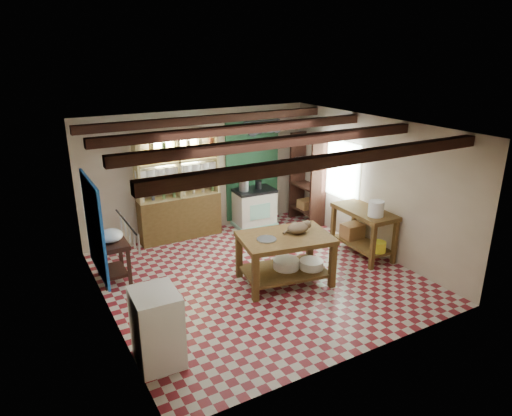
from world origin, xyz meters
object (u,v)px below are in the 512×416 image
stove (254,208)px  cat (298,228)px  white_cabinet (157,328)px  right_counter (363,232)px  prep_table (113,261)px  work_table (285,259)px

stove → cat: size_ratio=2.25×
white_cabinet → right_counter: bearing=17.3°
white_cabinet → cat: bearing=22.0°
prep_table → stove: bearing=17.7°
prep_table → white_cabinet: (-0.02, -2.46, 0.13)m
white_cabinet → right_counter: (4.40, 1.16, -0.03)m
prep_table → cat: cat is taller
cat → stove: bearing=77.3°
prep_table → cat: size_ratio=1.84×
work_table → stove: size_ratio=1.70×
stove → prep_table: (-3.32, -1.02, -0.07)m
stove → right_counter: 2.56m
stove → prep_table: size_ratio=1.22×
right_counter → cat: 1.70m
work_table → prep_table: bearing=159.3°
right_counter → cat: bearing=-172.0°
prep_table → right_counter: (4.38, -1.31, 0.10)m
prep_table → right_counter: bearing=-15.9°
stove → cat: 2.61m
stove → prep_table: bearing=-159.7°
white_cabinet → cat: cat is taller
stove → prep_table: stove is taller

